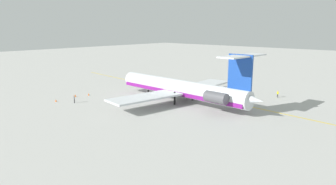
{
  "coord_description": "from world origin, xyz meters",
  "views": [
    {
      "loc": [
        -42.2,
        59.22,
        16.55
      ],
      "look_at": [
        1.23,
        11.52,
        2.72
      ],
      "focal_mm": 32.9,
      "sensor_mm": 36.0,
      "label": 1
    }
  ],
  "objects_px": {
    "ground_crew_near_nose": "(278,93)",
    "safety_cone_wingtip": "(75,96)",
    "safety_cone_nose": "(89,94)",
    "safety_cone_tail": "(56,100)",
    "main_jetliner": "(184,89)",
    "ground_crew_near_tail": "(74,98)"
  },
  "relations": [
    {
      "from": "safety_cone_nose",
      "to": "safety_cone_tail",
      "type": "bearing_deg",
      "value": 90.54
    },
    {
      "from": "main_jetliner",
      "to": "safety_cone_tail",
      "type": "relative_size",
      "value": 72.25
    },
    {
      "from": "safety_cone_wingtip",
      "to": "safety_cone_nose",
      "type": "bearing_deg",
      "value": -107.44
    },
    {
      "from": "main_jetliner",
      "to": "safety_cone_wingtip",
      "type": "xyz_separation_m",
      "value": [
        22.82,
        13.25,
        -2.88
      ]
    },
    {
      "from": "safety_cone_wingtip",
      "to": "main_jetliner",
      "type": "bearing_deg",
      "value": -149.85
    },
    {
      "from": "safety_cone_nose",
      "to": "safety_cone_tail",
      "type": "distance_m",
      "value": 8.64
    },
    {
      "from": "ground_crew_near_nose",
      "to": "safety_cone_wingtip",
      "type": "distance_m",
      "value": 48.51
    },
    {
      "from": "safety_cone_nose",
      "to": "safety_cone_tail",
      "type": "relative_size",
      "value": 1.0
    },
    {
      "from": "main_jetliner",
      "to": "ground_crew_near_nose",
      "type": "relative_size",
      "value": 23.86
    },
    {
      "from": "safety_cone_wingtip",
      "to": "safety_cone_tail",
      "type": "distance_m",
      "value": 5.68
    },
    {
      "from": "ground_crew_near_nose",
      "to": "safety_cone_tail",
      "type": "distance_m",
      "value": 51.66
    },
    {
      "from": "main_jetliner",
      "to": "safety_cone_tail",
      "type": "xyz_separation_m",
      "value": [
        21.77,
        18.84,
        -2.88
      ]
    },
    {
      "from": "main_jetliner",
      "to": "safety_cone_tail",
      "type": "height_order",
      "value": "main_jetliner"
    },
    {
      "from": "main_jetliner",
      "to": "ground_crew_near_tail",
      "type": "relative_size",
      "value": 21.76
    },
    {
      "from": "ground_crew_near_nose",
      "to": "safety_cone_nose",
      "type": "relative_size",
      "value": 3.03
    },
    {
      "from": "main_jetliner",
      "to": "ground_crew_near_nose",
      "type": "height_order",
      "value": "main_jetliner"
    },
    {
      "from": "ground_crew_near_nose",
      "to": "safety_cone_wingtip",
      "type": "xyz_separation_m",
      "value": [
        36.29,
        32.18,
        -0.78
      ]
    },
    {
      "from": "safety_cone_nose",
      "to": "safety_cone_tail",
      "type": "xyz_separation_m",
      "value": [
        -0.08,
        8.64,
        0.0
      ]
    },
    {
      "from": "main_jetliner",
      "to": "ground_crew_near_tail",
      "type": "bearing_deg",
      "value": 45.9
    },
    {
      "from": "ground_crew_near_tail",
      "to": "safety_cone_tail",
      "type": "relative_size",
      "value": 3.32
    },
    {
      "from": "ground_crew_near_tail",
      "to": "safety_cone_wingtip",
      "type": "bearing_deg",
      "value": -67.66
    },
    {
      "from": "ground_crew_near_nose",
      "to": "safety_cone_wingtip",
      "type": "bearing_deg",
      "value": -46.01
    }
  ]
}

